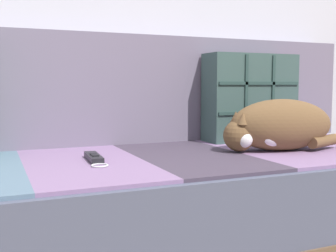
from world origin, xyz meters
The scene contains 5 objects.
couch centered at (0.00, 0.15, 0.20)m, with size 2.19×0.80×0.40m.
sofa_backrest centered at (0.00, 0.48, 0.61)m, with size 2.15×0.14×0.42m.
throw_pillow_quilted centered at (0.56, 0.33, 0.57)m, with size 0.39×0.14×0.35m.
sleeping_cat centered at (0.49, 0.06, 0.48)m, with size 0.44×0.23×0.18m.
game_remote_far centered at (-0.14, 0.11, 0.41)m, with size 0.05×0.20×0.02m.
Camera 1 is at (-0.42, -1.12, 0.62)m, focal length 45.00 mm.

